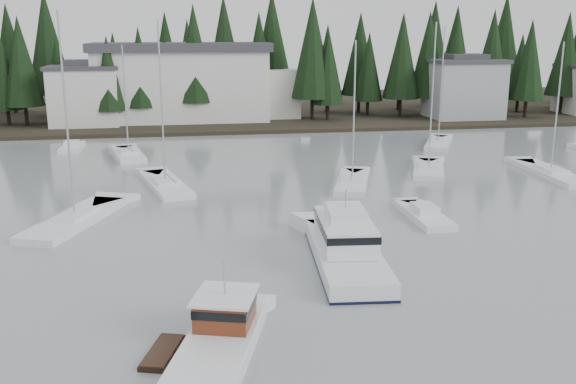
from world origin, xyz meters
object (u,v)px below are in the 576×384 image
object	(u,v)px
house_west	(85,94)
cabin_cruiser_center	(346,250)
lobster_boat_brown	(217,343)
sailboat_9	(75,222)
sailboat_8	(166,186)
sailboat_5	(129,156)
sailboat_2	(550,175)
house_east_a	(464,87)
runabout_1	(424,217)
sailboat_6	(428,171)
sailboat_0	(352,184)
runabout_3	(72,149)
sailboat_7	(438,144)
harbor_inn	(196,83)

from	to	relation	value
house_west	cabin_cruiser_center	world-z (taller)	house_west
lobster_boat_brown	sailboat_9	xyz separation A→B (m)	(-8.80, 20.47, -0.40)
sailboat_8	sailboat_5	bearing A→B (deg)	2.33
sailboat_2	sailboat_5	world-z (taller)	sailboat_2
house_east_a	lobster_boat_brown	size ratio (longest dim) A/B	1.21
house_west	runabout_1	world-z (taller)	house_west
cabin_cruiser_center	sailboat_2	world-z (taller)	sailboat_2
sailboat_6	cabin_cruiser_center	bearing A→B (deg)	169.60
sailboat_0	runabout_1	xyz separation A→B (m)	(2.43, -10.87, 0.06)
sailboat_0	sailboat_5	distance (m)	25.94
house_east_a	sailboat_5	bearing A→B (deg)	-156.09
runabout_1	runabout_3	distance (m)	43.66
sailboat_7	house_west	bearing A→B (deg)	90.53
house_east_a	sailboat_5	xyz separation A→B (m)	(-46.89, -20.79, -4.84)
house_west	sailboat_5	bearing A→B (deg)	-71.92
house_east_a	sailboat_2	xyz separation A→B (m)	(-7.48, -36.38, -4.84)
sailboat_9	runabout_1	size ratio (longest dim) A/B	2.18
sailboat_8	runabout_1	bearing A→B (deg)	-138.23
house_west	harbor_inn	size ratio (longest dim) A/B	0.32
sailboat_7	runabout_3	world-z (taller)	sailboat_7
sailboat_7	runabout_1	world-z (taller)	sailboat_7
lobster_boat_brown	runabout_3	distance (m)	51.61
house_east_a	sailboat_6	xyz separation A→B (m)	(-18.09, -32.95, -4.82)
house_east_a	lobster_boat_brown	xyz separation A→B (m)	(-39.97, -65.32, -4.43)
sailboat_9	sailboat_6	bearing A→B (deg)	-48.15
harbor_inn	sailboat_9	world-z (taller)	sailboat_9
house_east_a	sailboat_0	bearing A→B (deg)	-125.75
lobster_boat_brown	sailboat_2	size ratio (longest dim) A/B	0.69
sailboat_7	sailboat_9	bearing A→B (deg)	150.58
sailboat_8	runabout_1	size ratio (longest dim) A/B	2.12
sailboat_7	runabout_3	xyz separation A→B (m)	(-41.95, 3.84, 0.05)
harbor_inn	sailboat_5	size ratio (longest dim) A/B	2.41
runabout_3	sailboat_7	bearing A→B (deg)	-94.80
sailboat_0	sailboat_8	size ratio (longest dim) A/B	0.89
sailboat_9	house_east_a	bearing A→B (deg)	-26.74
lobster_boat_brown	sailboat_8	size ratio (longest dim) A/B	0.60
sailboat_2	runabout_1	size ratio (longest dim) A/B	1.85
lobster_boat_brown	runabout_3	size ratio (longest dim) A/B	1.68
house_east_a	sailboat_9	distance (m)	66.43
sailboat_2	sailboat_5	size ratio (longest dim) A/B	1.04
house_west	runabout_3	world-z (taller)	house_west
lobster_boat_brown	sailboat_8	xyz separation A→B (m)	(-2.76, 30.14, -0.39)
house_east_a	runabout_3	size ratio (longest dim) A/B	2.03
sailboat_0	harbor_inn	bearing A→B (deg)	34.56
house_west	runabout_1	size ratio (longest dim) A/B	1.39
lobster_boat_brown	sailboat_5	distance (m)	45.07
runabout_1	sailboat_2	bearing A→B (deg)	-55.31
runabout_3	sailboat_9	bearing A→B (deg)	-170.35
lobster_boat_brown	runabout_1	distance (m)	23.51
sailboat_5	lobster_boat_brown	bearing A→B (deg)	177.28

